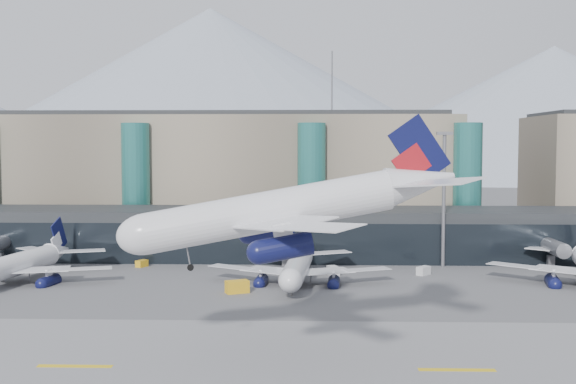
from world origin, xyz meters
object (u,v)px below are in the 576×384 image
object	(u,v)px
lightmast_mid	(444,191)
veh_g	(333,271)
hero_jet	(303,196)
veh_b	(142,264)
veh_h	(237,287)
jet_parked_mid	(299,258)
jet_parked_left	(25,256)
veh_d	(423,271)

from	to	relation	value
lightmast_mid	veh_g	bearing A→B (deg)	-155.57
hero_jet	veh_b	bearing A→B (deg)	109.29
hero_jet	veh_h	bearing A→B (deg)	98.03
lightmast_mid	veh_g	distance (m)	26.92
veh_b	veh_h	world-z (taller)	veh_h
jet_parked_mid	veh_g	size ratio (longest dim) A/B	11.86
veh_b	veh_h	bearing A→B (deg)	-109.91
veh_g	jet_parked_mid	bearing A→B (deg)	-61.97
jet_parked_left	jet_parked_mid	distance (m)	47.07
veh_d	jet_parked_mid	bearing A→B (deg)	148.52
veh_d	veh_g	xyz separation A→B (m)	(-16.10, -0.67, 0.04)
lightmast_mid	jet_parked_left	bearing A→B (deg)	-168.10
jet_parked_left	veh_h	xyz separation A→B (m)	(37.56, -9.66, -3.13)
lightmast_mid	veh_h	xyz separation A→B (m)	(-36.68, -25.31, -13.44)
jet_parked_mid	veh_h	distance (m)	13.86
lightmast_mid	veh_b	xyz separation A→B (m)	(-57.20, -2.20, -13.77)
jet_parked_mid	veh_d	distance (m)	23.35
veh_b	veh_h	distance (m)	30.91
veh_d	veh_h	world-z (taller)	veh_h
hero_jet	lightmast_mid	bearing A→B (deg)	57.61
veh_b	veh_d	world-z (taller)	veh_d
lightmast_mid	hero_jet	size ratio (longest dim) A/B	0.67
jet_parked_mid	veh_d	bearing A→B (deg)	-69.10
hero_jet	jet_parked_mid	size ratio (longest dim) A/B	1.17
veh_g	lightmast_mid	bearing A→B (deg)	97.23
hero_jet	veh_g	distance (m)	53.55
veh_d	veh_h	bearing A→B (deg)	158.93
lightmast_mid	veh_g	xyz separation A→B (m)	(-21.14, -9.60, -13.62)
lightmast_mid	hero_jet	world-z (taller)	lightmast_mid
veh_b	veh_d	size ratio (longest dim) A/B	0.83
lightmast_mid	jet_parked_mid	world-z (taller)	lightmast_mid
veh_h	jet_parked_mid	bearing A→B (deg)	20.91
hero_jet	jet_parked_mid	distance (m)	46.58
jet_parked_left	veh_d	size ratio (longest dim) A/B	12.58
lightmast_mid	veh_h	distance (m)	46.55
jet_parked_mid	hero_jet	bearing A→B (deg)	-174.57
jet_parked_left	veh_b	world-z (taller)	jet_parked_left
lightmast_mid	veh_b	world-z (taller)	lightmast_mid
hero_jet	veh_d	xyz separation A→B (m)	(20.97, 51.21, -17.07)
veh_b	veh_g	world-z (taller)	veh_g
hero_jet	veh_h	world-z (taller)	hero_jet
jet_parked_left	veh_h	world-z (taller)	jet_parked_left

